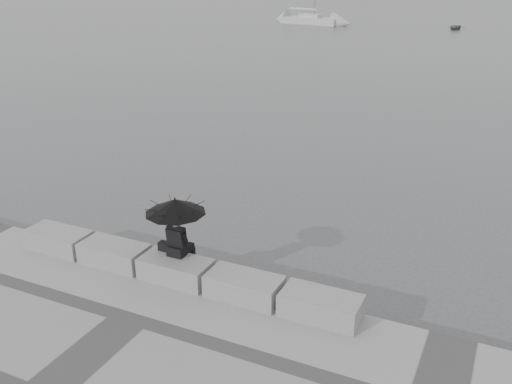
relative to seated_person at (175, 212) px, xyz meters
The scene contains 10 objects.
ground 2.06m from the seated_person, 73.12° to the left, with size 360.00×360.00×0.00m, color #45474A.
stone_block_far_left 3.58m from the seated_person, behind, with size 1.60×0.80×0.50m, color gray.
stone_block_left 2.09m from the seated_person, behind, with size 1.60×0.80×0.50m, color gray.
stone_block_centre 1.31m from the seated_person, 71.43° to the right, with size 1.60×0.80×0.50m, color gray.
stone_block_right 2.20m from the seated_person, ahead, with size 1.60×0.80×0.50m, color gray.
stone_block_far_right 3.71m from the seated_person, ahead, with size 1.60×0.80×0.50m, color gray.
seated_person is the anchor object (origin of this frame).
bag 1.01m from the seated_person, 169.89° to the left, with size 0.31×0.18×0.20m, color black.
sailboat_left 63.08m from the seated_person, 107.51° to the left, with size 7.88×3.53×12.90m.
dinghy 61.52m from the seated_person, 91.69° to the left, with size 2.75×1.16×0.47m, color slate.
Camera 1 is at (6.36, -9.73, 7.08)m, focal length 40.00 mm.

